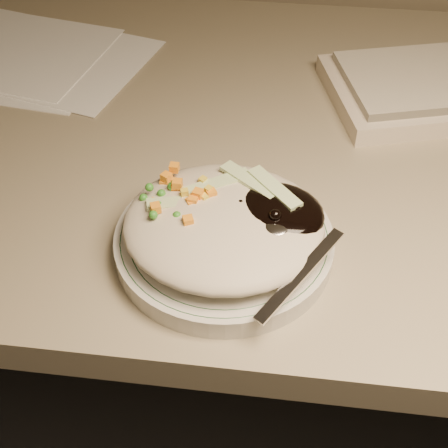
# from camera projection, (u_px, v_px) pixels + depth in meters

# --- Properties ---
(desk) EXTENTS (1.40, 0.70, 0.74)m
(desk) POSITION_uv_depth(u_px,v_px,m) (277.00, 241.00, 0.91)
(desk) COLOR gray
(desk) RESTS_ON ground
(plate) EXTENTS (0.21, 0.21, 0.02)m
(plate) POSITION_uv_depth(u_px,v_px,m) (224.00, 243.00, 0.61)
(plate) COLOR silver
(plate) RESTS_ON desk
(plate_rim) EXTENTS (0.20, 0.20, 0.00)m
(plate_rim) POSITION_uv_depth(u_px,v_px,m) (224.00, 236.00, 0.61)
(plate_rim) COLOR #144723
(plate_rim) RESTS_ON plate
(meal) EXTENTS (0.21, 0.19, 0.05)m
(meal) POSITION_uv_depth(u_px,v_px,m) (228.00, 221.00, 0.59)
(meal) COLOR #B2A890
(meal) RESTS_ON plate
(papers) EXTENTS (0.40, 0.29, 0.00)m
(papers) POSITION_uv_depth(u_px,v_px,m) (14.00, 55.00, 0.90)
(papers) COLOR white
(papers) RESTS_ON desk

